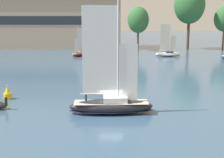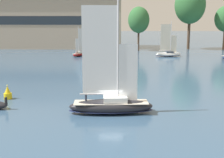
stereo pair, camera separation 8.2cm
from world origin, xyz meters
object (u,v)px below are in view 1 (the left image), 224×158
(sailboat_moored_far_slip, at_px, (79,53))
(channel_buoy, at_px, (8,93))
(sailboat_moored_near_marina, at_px, (168,54))
(sailboat_main, at_px, (111,104))
(tree_shore_center, at_px, (138,20))
(tree_shore_left, at_px, (190,5))

(sailboat_moored_far_slip, height_order, channel_buoy, sailboat_moored_far_slip)
(sailboat_moored_near_marina, bearing_deg, sailboat_main, -104.95)
(tree_shore_center, bearing_deg, channel_buoy, -108.28)
(tree_shore_left, relative_size, channel_buoy, 10.83)
(sailboat_moored_near_marina, distance_m, channel_buoy, 50.29)
(tree_shore_left, distance_m, channel_buoy, 72.60)
(sailboat_moored_near_marina, bearing_deg, tree_shore_center, 116.20)
(channel_buoy, bearing_deg, tree_shore_center, 71.72)
(sailboat_main, bearing_deg, channel_buoy, 157.37)
(tree_shore_center, xyz_separation_m, channel_buoy, (-18.93, -57.31, -8.42))
(tree_shore_left, xyz_separation_m, sailboat_moored_near_marina, (-8.97, -19.25, -12.82))
(tree_shore_center, relative_size, sailboat_main, 1.07)
(sailboat_main, bearing_deg, sailboat_moored_far_slip, 101.49)
(channel_buoy, bearing_deg, sailboat_main, -22.63)
(tree_shore_center, height_order, channel_buoy, tree_shore_center)
(tree_shore_center, height_order, sailboat_moored_near_marina, tree_shore_center)
(tree_shore_center, distance_m, sailboat_moored_far_slip, 22.69)
(tree_shore_left, height_order, sailboat_moored_near_marina, tree_shore_left)
(tree_shore_left, relative_size, sailboat_moored_near_marina, 2.15)
(tree_shore_left, relative_size, sailboat_moored_far_slip, 2.50)
(sailboat_main, xyz_separation_m, sailboat_moored_near_marina, (12.95, 48.49, -0.22))
(sailboat_main, bearing_deg, tree_shore_center, 84.58)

